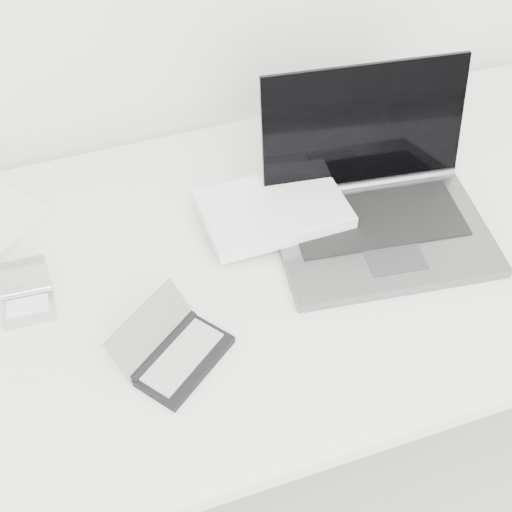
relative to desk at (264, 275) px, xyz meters
name	(u,v)px	position (x,y,z in m)	size (l,w,h in m)	color
desk	(264,275)	(0.00, 0.00, 0.00)	(1.60, 0.80, 0.73)	white
laptop_large	(347,206)	(0.18, 0.04, 0.09)	(0.52, 0.37, 0.26)	slate
pda_silver	(27,299)	(-0.42, 0.03, 0.06)	(0.09, 0.10, 0.07)	#BBBBC0
palmtop_charcoal	(175,352)	(-0.21, -0.16, 0.06)	(0.21, 0.20, 0.08)	black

